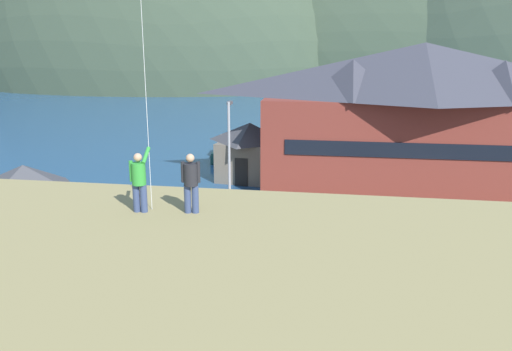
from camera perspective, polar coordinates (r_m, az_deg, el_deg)
name	(u,v)px	position (r m, az deg, el deg)	size (l,w,h in m)	color
ground_plane	(230,306)	(24.83, -2.75, -13.76)	(600.00, 600.00, 0.00)	#66604C
parking_lot_pad	(249,260)	(29.23, -0.72, -9.08)	(40.00, 20.00, 0.10)	gray
bay_water	(311,117)	(82.34, 5.91, 6.30)	(360.00, 84.00, 0.03)	navy
far_hill_east_peak	(155,84)	(142.17, -10.73, 9.59)	(98.25, 61.29, 79.57)	#3D4C38
far_hill_center_saddle	(430,86)	(141.07, 18.15, 9.09)	(116.71, 46.40, 63.56)	#3D4C38
harbor_lodge	(421,114)	(43.35, 17.23, 6.35)	(25.36, 10.28, 11.41)	brown
storage_shed_near_lot	(27,205)	(32.87, -23.31, -2.96)	(6.25, 5.92, 4.90)	#338475
storage_shed_waterside	(250,150)	(44.89, -0.66, 2.70)	(5.85, 5.62, 4.89)	#756B5B
wharf_dock	(269,148)	(56.71, 1.36, 2.95)	(3.20, 13.74, 0.70)	#70604C
moored_boat_wharfside	(229,149)	(54.32, -2.90, 2.82)	(3.28, 8.32, 2.16)	#23564C
moored_boat_outer_mooring	(300,153)	(52.82, 4.69, 2.45)	(2.78, 7.76, 2.16)	#A8A399
moored_boat_inner_slip	(237,144)	(56.77, -2.08, 3.34)	(2.50, 6.68, 2.16)	navy
parked_car_back_row_left	(199,274)	(25.40, -6.14, -10.46)	(4.33, 2.32, 1.82)	navy
parked_car_back_row_right	(71,271)	(27.03, -19.18, -9.64)	(4.30, 2.25, 1.82)	black
parked_car_front_row_red	(369,243)	(29.50, 11.98, -7.05)	(4.29, 2.24, 1.82)	slate
parked_car_lone_by_shed	(148,224)	(32.27, -11.51, -5.12)	(4.33, 2.32, 1.82)	#9EA3A8
parking_light_pole	(229,156)	(33.43, -2.87, 2.12)	(0.24, 0.78, 7.85)	#ADADB2
person_kite_flyer	(139,180)	(15.60, -12.41, -0.48)	(0.51, 0.66, 1.86)	#384770
person_companion	(191,181)	(15.27, -6.99, -0.63)	(0.55, 0.40, 1.74)	#384770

